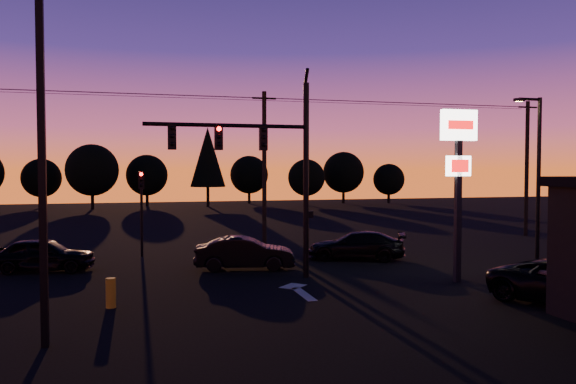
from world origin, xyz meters
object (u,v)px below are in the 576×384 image
Objects in this scene: pylon_sign at (458,158)px; bollard at (111,293)px; suv_parked at (575,284)px; parking_lot_light at (42,137)px; car_right at (356,245)px; traffic_signal_mast at (268,158)px; secondary_signal at (141,201)px; car_left at (43,255)px; streetlight at (537,170)px; car_mid at (245,253)px.

bollard is at bearing -176.75° from pylon_sign.
pylon_sign reaches higher than bollard.
pylon_sign is 6.35m from suv_parked.
car_right is at bearing 40.11° from parking_lot_light.
traffic_signal_mast is at bearing 28.43° from bollard.
secondary_signal reaches higher than car_left.
streetlight is 1.51× the size of suv_parked.
traffic_signal_mast is 10.92m from car_left.
suv_parked reaches higher than car_right.
streetlight is 10.78m from suv_parked.
secondary_signal reaches higher than bollard.
bollard is 0.22× the size of car_mid.
traffic_signal_mast is at bearing -32.16° from car_right.
traffic_signal_mast is 1.79× the size of car_right.
secondary_signal is 11.12m from car_right.
car_mid is at bearing 46.24° from bollard.
parking_lot_light is 1.34× the size of pylon_sign.
car_mid is at bearing 107.10° from suv_parked.
car_left is (-23.13, 2.79, -3.68)m from streetlight.
suv_parked is at bearing -122.42° from streetlight.
streetlight is 9.70m from car_right.
traffic_signal_mast reaches higher than suv_parked.
suv_parked is at bearing -14.67° from bollard.
parking_lot_light is 1.73× the size of suv_parked.
car_mid is (6.90, 9.47, -4.54)m from parking_lot_light.
traffic_signal_mast reaches higher than car_right.
pylon_sign is at bearing -112.11° from car_mid.
car_right is at bearing -20.15° from secondary_signal.
parking_lot_light is at bearing 153.29° from suv_parked.
car_mid is (-14.51, 0.97, -3.69)m from streetlight.
secondary_signal reaches higher than car_mid.
parking_lot_light reaches higher than pylon_sign.
car_left is (-1.72, 11.29, -4.53)m from parking_lot_light.
streetlight reaches higher than secondary_signal.
pylon_sign is at bearing -39.77° from secondary_signal.
suv_parked reaches higher than car_mid.
pylon_sign is 1.42× the size of car_right.
pylon_sign is 8.00m from streetlight.
parking_lot_light is 12.57m from car_mid.
streetlight is at bearing 6.14° from traffic_signal_mast.
car_left is at bearing 120.83° from suv_parked.
parking_lot_light reaches higher than streetlight.
streetlight is at bearing -87.84° from car_left.
car_right is at bearing 165.59° from streetlight.
car_left is at bearing -69.38° from car_right.
parking_lot_light is 16.61m from suv_parked.
pylon_sign is (12.00, -9.99, 2.05)m from secondary_signal.
secondary_signal is 5.71m from car_left.
traffic_signal_mast is 0.94× the size of parking_lot_light.
car_left is (-4.22, -3.20, -2.12)m from secondary_signal.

